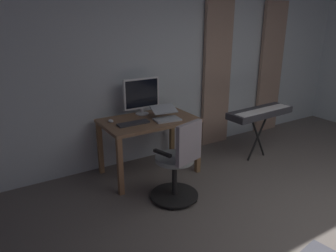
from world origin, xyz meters
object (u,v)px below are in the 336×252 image
Objects in this scene: computer_mouse at (111,121)px; cell_phone_by_monitor at (171,108)px; desk at (149,127)px; computer_monitor at (142,95)px; office_chair at (179,165)px; computer_keyboard at (133,123)px; piano_keyboard at (260,113)px; laptop at (166,115)px.

computer_mouse reaches higher than cell_phone_by_monitor.
computer_monitor is at bearing -97.57° from desk.
office_chair is 2.43× the size of computer_keyboard.
office_chair is 1.06m from computer_mouse.
computer_keyboard is 0.38× the size of piano_keyboard.
cell_phone_by_monitor is (-0.32, -0.39, -0.05)m from laptop.
laptop is at bearing -15.72° from piano_keyboard.
computer_mouse reaches higher than computer_keyboard.
laptop is 0.34× the size of piano_keyboard.
computer_mouse is at bearing 13.10° from computer_monitor.
computer_keyboard is 4.01× the size of computer_mouse.
office_chair is 0.80m from laptop.
office_chair is at bearing 28.81° from cell_phone_by_monitor.
desk is 12.05× the size of computer_mouse.
office_chair reaches higher than computer_mouse.
desk is at bearing 163.98° from computer_mouse.
computer_mouse is at bearing -25.39° from cell_phone_by_monitor.
computer_keyboard reaches higher than desk.
laptop reaches higher than piano_keyboard.
laptop reaches higher than computer_keyboard.
office_chair reaches higher than laptop.
desk is 0.27m from laptop.
computer_mouse is (0.65, -0.25, -0.03)m from laptop.
laptop is 3.60× the size of computer_mouse.
computer_monitor is 3.53× the size of cell_phone_by_monitor.
desk is at bearing 82.43° from computer_monitor.
computer_keyboard is at bearing 1.78° from laptop.
computer_keyboard is at bearing 17.32° from desk.
piano_keyboard is at bearing 169.10° from computer_keyboard.
office_chair is 2.71× the size of laptop.
cell_phone_by_monitor is at bearing -171.93° from computer_mouse.
office_chair is 0.91× the size of piano_keyboard.
computer_monitor is 1.27× the size of computer_keyboard.
office_chair is at bearing 114.20° from computer_mouse.
desk is 1.63m from piano_keyboard.
computer_monitor reaches higher than computer_mouse.
computer_keyboard is 0.45m from laptop.
computer_monitor is 0.54m from cell_phone_by_monitor.
computer_mouse is at bearing -16.02° from desk.
computer_keyboard is 1.11× the size of laptop.
computer_keyboard is (0.26, 0.08, 0.12)m from desk.
computer_mouse is (0.21, -0.21, 0.01)m from computer_keyboard.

